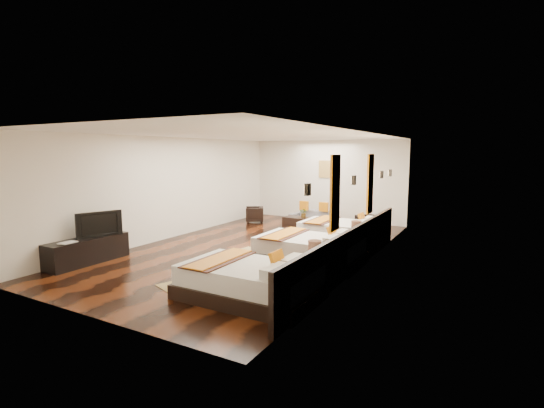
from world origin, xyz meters
The scene contains 30 objects.
floor centered at (0.00, 0.00, 0.00)m, with size 5.50×9.50×0.01m, color black.
ceiling centered at (0.00, 0.00, 2.80)m, with size 5.50×9.50×0.01m, color white.
back_wall centered at (0.00, 4.75, 1.40)m, with size 5.50×0.01×2.80m, color silver.
left_wall centered at (-2.75, 0.00, 1.40)m, with size 0.01×9.50×2.80m, color silver.
right_wall centered at (2.75, 0.00, 1.40)m, with size 0.01×9.50×2.80m, color silver.
headboard_panel centered at (2.71, -0.80, 0.45)m, with size 0.08×6.60×0.90m, color black.
bed_near centered at (1.70, -2.98, 0.30)m, with size 2.27×1.43×0.87m.
bed_mid centered at (1.70, -0.56, 0.30)m, with size 2.27×1.43×0.87m.
bed_far centered at (1.70, 1.64, 0.29)m, with size 2.21×1.39×0.84m.
nightstand_a centered at (2.45, -2.07, 0.31)m, with size 0.44×0.44×0.87m.
nightstand_b centered at (2.44, 0.32, 0.30)m, with size 0.43×0.43×0.85m.
jute_mat_near centered at (0.42, -2.86, 0.01)m, with size 0.75×1.20×0.01m, color #A18852.
jute_mat_mid centered at (0.03, -0.65, 0.01)m, with size 0.75×1.20×0.01m, color #A18852.
jute_mat_far centered at (0.35, 1.41, 0.01)m, with size 0.75×1.20×0.01m, color #A18852.
tv_console centered at (-2.50, -2.93, 0.28)m, with size 0.50×1.80×0.55m, color black.
tv centered at (-2.45, -2.67, 0.83)m, with size 0.97×0.13×0.56m, color black.
book centered at (-2.50, -3.46, 0.57)m, with size 0.24×0.32×0.03m, color black.
figurine centered at (-2.50, -2.20, 0.71)m, with size 0.30×0.30×0.31m, color brown.
sofa centered at (-0.03, 3.66, 0.24)m, with size 1.61×0.63×0.47m, color slate.
armchair_left centered at (-1.95, 3.06, 0.27)m, with size 0.58×0.60×0.54m, color black.
armchair_right centered at (1.94, 3.10, 0.27)m, with size 0.59×0.60×0.55m, color black.
coffee_table centered at (-0.03, 2.61, 0.20)m, with size 1.00×0.50×0.40m, color black.
table_plant centered at (0.08, 2.65, 0.54)m, with size 0.26×0.22×0.29m, color #275A1E.
orange_panel_a centered at (2.73, -1.90, 1.70)m, with size 0.04×0.40×1.30m, color #D86014.
orange_panel_b centered at (2.73, 0.30, 1.70)m, with size 0.04×0.40×1.30m, color #D86014.
sconce_near centered at (2.70, -3.00, 1.85)m, with size 0.07×0.12×0.18m.
sconce_mid centered at (2.70, -0.80, 1.85)m, with size 0.07×0.12×0.18m.
sconce_far centered at (2.70, 1.40, 1.85)m, with size 0.07×0.12×0.18m.
sconce_lounge centered at (2.70, 2.30, 1.85)m, with size 0.07×0.12×0.18m.
gold_artwork centered at (0.00, 4.73, 1.80)m, with size 0.60×0.04×0.60m, color #AD873F.
Camera 1 is at (5.05, -8.27, 2.39)m, focal length 26.11 mm.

